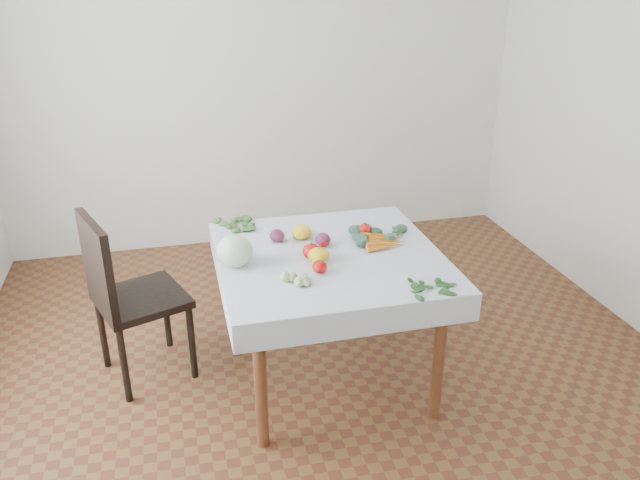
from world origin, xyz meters
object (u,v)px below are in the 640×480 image
at_px(heirloom_back, 302,232).
at_px(cabbage, 235,251).
at_px(carrot_bunch, 383,241).
at_px(chair, 123,289).
at_px(table, 329,272).

bearing_deg(heirloom_back, cabbage, -147.95).
bearing_deg(heirloom_back, carrot_bunch, -23.51).
height_order(cabbage, heirloom_back, cabbage).
xyz_separation_m(cabbage, carrot_bunch, (0.79, 0.07, -0.06)).
xyz_separation_m(chair, carrot_bunch, (1.35, -0.20, 0.22)).
height_order(chair, heirloom_back, chair).
bearing_deg(chair, table, -13.94).
bearing_deg(cabbage, chair, 154.46).
xyz_separation_m(table, carrot_bunch, (0.31, 0.06, 0.12)).
bearing_deg(carrot_bunch, chair, 171.44).
bearing_deg(cabbage, table, 1.36).
distance_m(table, cabbage, 0.51).
bearing_deg(carrot_bunch, heirloom_back, 156.49).
bearing_deg(chair, carrot_bunch, -8.56).
bearing_deg(carrot_bunch, cabbage, -175.07).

